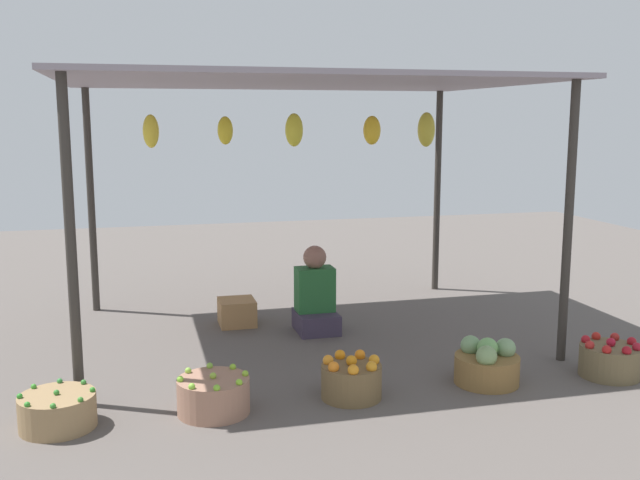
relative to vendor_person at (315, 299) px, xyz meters
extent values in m
plane|color=#5E5652|center=(-0.13, -0.02, -0.30)|extent=(14.00, 14.00, 0.00)
cylinder|color=#38332D|center=(-1.96, -1.28, 0.80)|extent=(0.07, 0.07, 2.20)
cylinder|color=#38332D|center=(1.70, -1.28, 0.80)|extent=(0.07, 0.07, 2.20)
cylinder|color=#38332D|center=(-1.96, 1.24, 0.80)|extent=(0.07, 0.07, 2.20)
cylinder|color=#38332D|center=(1.70, 1.24, 0.80)|extent=(0.07, 0.07, 2.20)
cube|color=gray|center=(-0.13, -0.02, 1.92)|extent=(3.97, 2.81, 0.04)
ellipsoid|color=yellow|center=(-1.39, 0.00, 1.50)|extent=(0.13, 0.13, 0.27)
ellipsoid|color=yellow|center=(-0.76, 0.16, 1.50)|extent=(0.13, 0.13, 0.24)
ellipsoid|color=yellow|center=(-0.12, 0.27, 1.50)|extent=(0.16, 0.16, 0.30)
ellipsoid|color=yellow|center=(0.50, -0.06, 1.50)|extent=(0.15, 0.15, 0.25)
ellipsoid|color=gold|center=(1.11, 0.18, 1.50)|extent=(0.16, 0.16, 0.32)
cube|color=#3E3449|center=(0.00, -0.03, -0.21)|extent=(0.36, 0.44, 0.18)
cube|color=#276431|center=(0.00, 0.02, 0.08)|extent=(0.34, 0.22, 0.40)
sphere|color=#8F6050|center=(0.00, 0.02, 0.38)|extent=(0.21, 0.21, 0.21)
cylinder|color=#9A7B52|center=(-2.07, -1.63, -0.19)|extent=(0.47, 0.47, 0.21)
sphere|color=#32812E|center=(-2.07, -1.63, -0.07)|extent=(0.04, 0.04, 0.04)
sphere|color=#308527|center=(-1.85, -1.63, -0.07)|extent=(0.04, 0.04, 0.04)
sphere|color=#378733|center=(-1.92, -1.48, -0.07)|extent=(0.04, 0.04, 0.04)
sphere|color=#318136|center=(-2.07, -1.42, -0.07)|extent=(0.04, 0.04, 0.04)
sphere|color=green|center=(-2.22, -1.48, -0.07)|extent=(0.04, 0.04, 0.04)
sphere|color=#2E8928|center=(-2.28, -1.63, -0.07)|extent=(0.04, 0.04, 0.04)
sphere|color=#338A2B|center=(-2.22, -1.78, -0.07)|extent=(0.04, 0.04, 0.04)
sphere|color=#39872E|center=(-2.07, -1.84, -0.07)|extent=(0.04, 0.04, 0.04)
sphere|color=#3E882E|center=(-1.92, -1.78, -0.07)|extent=(0.04, 0.04, 0.04)
cylinder|color=#A3755E|center=(-1.10, -1.64, -0.18)|extent=(0.47, 0.47, 0.24)
sphere|color=#95BE3B|center=(-1.10, -1.64, -0.05)|extent=(0.04, 0.04, 0.04)
sphere|color=#91C233|center=(-0.89, -1.64, -0.05)|extent=(0.04, 0.04, 0.04)
sphere|color=#8DC62F|center=(-0.95, -1.49, -0.05)|extent=(0.04, 0.04, 0.04)
sphere|color=#89BE40|center=(-1.10, -1.43, -0.05)|extent=(0.04, 0.04, 0.04)
sphere|color=#8ABF3F|center=(-1.25, -1.49, -0.05)|extent=(0.04, 0.04, 0.04)
sphere|color=#88D038|center=(-1.31, -1.64, -0.05)|extent=(0.04, 0.04, 0.04)
sphere|color=#87D039|center=(-1.25, -1.79, -0.05)|extent=(0.04, 0.04, 0.04)
sphere|color=#84C833|center=(-1.10, -1.85, -0.05)|extent=(0.04, 0.04, 0.04)
sphere|color=#8DD030|center=(-0.95, -1.79, -0.05)|extent=(0.04, 0.04, 0.04)
cylinder|color=brown|center=(-0.15, -1.62, -0.18)|extent=(0.42, 0.42, 0.24)
sphere|color=orange|center=(-0.15, -1.62, -0.03)|extent=(0.08, 0.08, 0.08)
sphere|color=orange|center=(0.01, -1.62, -0.04)|extent=(0.08, 0.08, 0.08)
sphere|color=orange|center=(-0.05, -1.49, -0.04)|extent=(0.08, 0.08, 0.08)
sphere|color=orange|center=(-0.19, -1.46, -0.04)|extent=(0.08, 0.08, 0.08)
sphere|color=orange|center=(-0.30, -1.55, -0.04)|extent=(0.08, 0.08, 0.08)
sphere|color=orange|center=(-0.30, -1.69, -0.04)|extent=(0.08, 0.08, 0.08)
sphere|color=orange|center=(-0.19, -1.78, -0.04)|extent=(0.08, 0.08, 0.08)
sphere|color=orange|center=(-0.05, -1.75, -0.04)|extent=(0.08, 0.08, 0.08)
cylinder|color=olive|center=(0.89, -1.60, -0.19)|extent=(0.47, 0.47, 0.21)
sphere|color=#74AE61|center=(0.89, -1.60, -0.03)|extent=(0.15, 0.15, 0.15)
sphere|color=#7DA16E|center=(1.03, -1.60, -0.05)|extent=(0.15, 0.15, 0.15)
sphere|color=#78A06B|center=(0.81, -1.47, -0.05)|extent=(0.15, 0.15, 0.15)
sphere|color=#80A064|center=(0.81, -1.72, -0.05)|extent=(0.15, 0.15, 0.15)
cylinder|color=brown|center=(1.85, -1.69, -0.18)|extent=(0.44, 0.44, 0.23)
sphere|color=#B8162D|center=(1.85, -1.69, -0.04)|extent=(0.07, 0.07, 0.07)
sphere|color=#AC1621|center=(2.02, -1.69, -0.04)|extent=(0.07, 0.07, 0.07)
sphere|color=#AA2521|center=(1.97, -1.57, -0.04)|extent=(0.07, 0.07, 0.07)
sphere|color=red|center=(1.85, -1.51, -0.04)|extent=(0.07, 0.07, 0.07)
sphere|color=#B31821|center=(1.72, -1.57, -0.04)|extent=(0.07, 0.07, 0.07)
sphere|color=red|center=(1.67, -1.69, -0.04)|extent=(0.07, 0.07, 0.07)
sphere|color=red|center=(1.72, -1.82, -0.04)|extent=(0.07, 0.07, 0.07)
sphere|color=#AA151F|center=(1.85, -1.87, -0.04)|extent=(0.07, 0.07, 0.07)
sphere|color=#B11C2B|center=(1.97, -1.82, -0.04)|extent=(0.07, 0.07, 0.07)
cube|color=#AB7B4B|center=(-0.66, 0.36, -0.18)|extent=(0.33, 0.34, 0.24)
camera|label=1|loc=(-1.55, -6.18, 1.62)|focal=40.74mm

